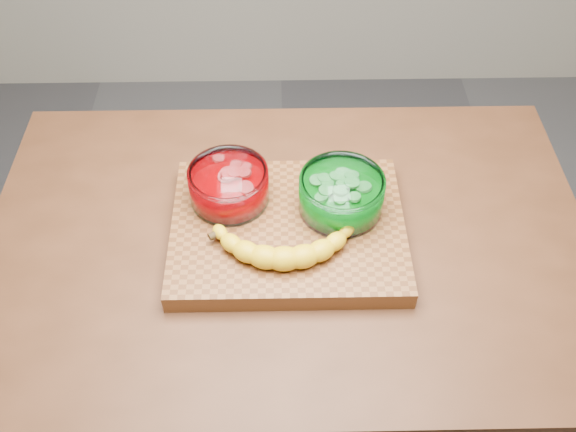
{
  "coord_description": "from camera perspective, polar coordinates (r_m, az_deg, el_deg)",
  "views": [
    {
      "loc": [
        -0.02,
        -0.82,
        1.87
      ],
      "look_at": [
        0.0,
        0.0,
        0.96
      ],
      "focal_mm": 40.0,
      "sensor_mm": 36.0,
      "label": 1
    }
  ],
  "objects": [
    {
      "name": "bowl_green",
      "position": [
        1.24,
        4.76,
        1.92
      ],
      "size": [
        0.16,
        0.16,
        0.08
      ],
      "color": "white",
      "rests_on": "cutting_board"
    },
    {
      "name": "counter",
      "position": [
        1.63,
        -0.0,
        -12.05
      ],
      "size": [
        1.2,
        0.8,
        0.9
      ],
      "primitive_type": "cube",
      "color": "#4D2A17",
      "rests_on": "ground"
    },
    {
      "name": "ground",
      "position": [
        2.04,
        -0.0,
        -18.38
      ],
      "size": [
        3.5,
        3.5,
        0.0
      ],
      "primitive_type": "plane",
      "color": "#505055",
      "rests_on": "ground"
    },
    {
      "name": "bowl_red",
      "position": [
        1.26,
        -5.28,
        2.72
      ],
      "size": [
        0.16,
        0.16,
        0.07
      ],
      "color": "white",
      "rests_on": "cutting_board"
    },
    {
      "name": "banana",
      "position": [
        1.17,
        -0.4,
        -2.56
      ],
      "size": [
        0.3,
        0.13,
        0.04
      ],
      "primitive_type": null,
      "color": "gold",
      "rests_on": "cutting_board"
    },
    {
      "name": "cutting_board",
      "position": [
        1.25,
        -0.0,
        -1.23
      ],
      "size": [
        0.45,
        0.35,
        0.04
      ],
      "primitive_type": "cube",
      "color": "brown",
      "rests_on": "counter"
    }
  ]
}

